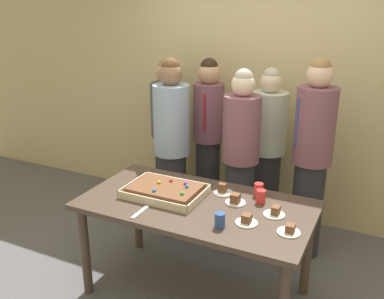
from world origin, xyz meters
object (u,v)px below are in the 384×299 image
Objects in this scene: drink_cup_middle at (220,220)px; cake_server_utensil at (140,212)px; person_green_shirt_behind at (240,161)px; person_striped_tie_right at (208,137)px; party_table at (196,215)px; person_left_edge_reaching at (168,135)px; person_back_corner at (267,150)px; plated_slice_near_left at (275,212)px; person_far_right_suit at (172,146)px; plated_slice_center_front at (235,200)px; drink_cup_far_end at (259,190)px; drink_cup_nearest at (261,196)px; plated_slice_far_left at (223,190)px; person_serving_front at (312,158)px; sheet_cake at (165,191)px; plated_slice_far_right at (247,221)px; plated_slice_near_right at (289,230)px.

cake_server_utensil is at bearing -173.79° from drink_cup_middle.
person_striped_tie_right is (-0.50, 0.43, 0.02)m from person_green_shirt_behind.
party_table is 1.03× the size of person_left_edge_reaching.
plated_slice_near_left is at bearing 40.08° from person_back_corner.
person_striped_tie_right is at bearing 131.25° from person_far_right_suit.
plated_slice_center_front is 0.37m from drink_cup_middle.
drink_cup_nearest is at bearing -64.39° from drink_cup_far_end.
drink_cup_middle is at bearing -70.14° from plated_slice_far_left.
cake_server_utensil is at bearing 7.93° from person_serving_front.
cake_server_utensil is 0.11× the size of person_serving_front.
person_green_shirt_behind is (-0.19, 0.63, 0.06)m from plated_slice_center_front.
drink_cup_nearest is 0.06× the size of person_green_shirt_behind.
person_serving_front reaches higher than plated_slice_near_left.
plated_slice_near_left is (0.57, 0.07, 0.12)m from party_table.
cake_server_utensil is at bearing -6.10° from person_left_edge_reaching.
drink_cup_nearest is (0.69, 0.19, 0.01)m from sheet_cake.
cake_server_utensil is 0.12× the size of person_green_shirt_behind.
plated_slice_near_left is at bearing -9.18° from plated_slice_center_front.
person_left_edge_reaching is at bearing 112.09° from cake_server_utensil.
plated_slice_far_right is 0.09× the size of person_green_shirt_behind.
drink_cup_nearest is 0.06× the size of person_far_right_suit.
drink_cup_far_end is 0.89m from person_back_corner.
drink_cup_middle is at bearing 18.92° from person_striped_tie_right.
person_back_corner reaches higher than sheet_cake.
person_serving_front is (0.07, 0.88, 0.12)m from plated_slice_near_left.
plated_slice_near_right is 0.09× the size of person_far_right_suit.
drink_cup_nearest is 0.06× the size of person_serving_front.
person_far_right_suit reaches higher than plated_slice_near_left.
person_serving_front is (0.90, 0.93, 0.10)m from sheet_cake.
cake_server_utensil is (-0.58, -0.06, -0.05)m from drink_cup_middle.
plated_slice_far_right is at bearing 24.79° from person_far_right_suit.
plated_slice_near_right is 0.09× the size of person_back_corner.
drink_cup_nearest is 0.06× the size of person_striped_tie_right.
drink_cup_nearest is at bearing 33.54° from person_striped_tie_right.
person_far_right_suit is (-0.88, 0.64, 0.08)m from plated_slice_center_front.
person_striped_tie_right is at bearing -68.12° from person_back_corner.
person_far_right_suit is at bearing 131.93° from drink_cup_middle.
person_far_right_suit is (-0.99, 0.44, 0.06)m from drink_cup_far_end.
drink_cup_nearest reaches higher than party_table.
drink_cup_nearest is at bearing 26.29° from party_table.
person_left_edge_reaching is (-1.26, 0.85, 0.02)m from drink_cup_far_end.
sheet_cake is 0.81m from person_green_shirt_behind.
person_serving_front reaches higher than person_back_corner.
drink_cup_far_end is 0.69m from person_serving_front.
person_serving_front is at bearing 65.81° from plated_slice_center_front.
party_table is at bearing -3.25° from sheet_cake.
plated_slice_far_left reaches higher than plated_slice_center_front.
drink_cup_nearest is at bearing 131.17° from plated_slice_near_right.
plated_slice_near_left reaches higher than party_table.
sheet_cake reaches higher than party_table.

